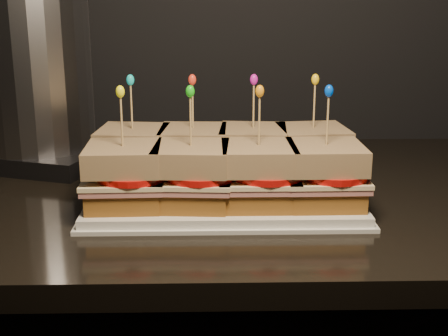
{
  "coord_description": "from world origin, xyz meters",
  "views": [
    {
      "loc": [
        -0.45,
        0.7,
        1.21
      ],
      "look_at": [
        -0.43,
        1.59,
        0.96
      ],
      "focal_mm": 50.0,
      "sensor_mm": 36.0,
      "label": 1
    }
  ],
  "objects": [
    {
      "name": "sandwich_0_frill",
      "position": [
        -0.57,
        1.65,
        1.08
      ],
      "size": [
        0.01,
        0.01,
        0.02
      ],
      "primitive_type": "ellipsoid",
      "color": "#12BDB8",
      "rests_on": "sandwich_0_pick"
    },
    {
      "name": "sandwich_3_tomato",
      "position": [
        -0.28,
        1.64,
        0.97
      ],
      "size": [
        0.1,
        0.1,
        0.01
      ],
      "primitive_type": "cylinder",
      "color": "red",
      "rests_on": "sandwich_3_cheese"
    },
    {
      "name": "sandwich_5_frill",
      "position": [
        -0.48,
        1.53,
        1.08
      ],
      "size": [
        0.01,
        0.01,
        0.02
      ],
      "primitive_type": "ellipsoid",
      "color": "#1BB714",
      "rests_on": "sandwich_5_pick"
    },
    {
      "name": "sandwich_6_bread_bot",
      "position": [
        -0.38,
        1.53,
        0.93
      ],
      "size": [
        0.1,
        0.1,
        0.03
      ],
      "primitive_type": "cube",
      "rotation": [
        0.0,
        0.0,
        -0.0
      ],
      "color": "brown",
      "rests_on": "platter"
    },
    {
      "name": "granite_slab",
      "position": [
        -0.37,
        1.67,
        0.88
      ],
      "size": [
        2.26,
        0.69,
        0.04
      ],
      "primitive_type": "cube",
      "color": "black",
      "rests_on": "cabinet"
    },
    {
      "name": "appliance",
      "position": [
        -0.77,
        1.83,
        1.07
      ],
      "size": [
        0.25,
        0.21,
        0.33
      ],
      "primitive_type": null,
      "color": "silver",
      "rests_on": "granite_slab"
    },
    {
      "name": "sandwich_7_bread_bot",
      "position": [
        -0.29,
        1.53,
        0.93
      ],
      "size": [
        0.1,
        0.1,
        0.03
      ],
      "primitive_type": "cube",
      "rotation": [
        0.0,
        0.0,
        0.01
      ],
      "color": "brown",
      "rests_on": "platter"
    },
    {
      "name": "sandwich_5_ham",
      "position": [
        -0.48,
        1.53,
        0.95
      ],
      "size": [
        0.12,
        0.11,
        0.01
      ],
      "primitive_type": "cube",
      "rotation": [
        0.0,
        0.0,
        -0.07
      ],
      "color": "#B1665A",
      "rests_on": "sandwich_5_bread_bot"
    },
    {
      "name": "sandwich_3_pick",
      "position": [
        -0.29,
        1.65,
        1.04
      ],
      "size": [
        0.0,
        0.0,
        0.09
      ],
      "primitive_type": "cylinder",
      "color": "tan",
      "rests_on": "sandwich_3_bread_top"
    },
    {
      "name": "sandwich_2_cheese",
      "position": [
        -0.38,
        1.65,
        0.96
      ],
      "size": [
        0.12,
        0.12,
        0.01
      ],
      "primitive_type": "cube",
      "rotation": [
        0.0,
        0.0,
        -0.09
      ],
      "color": "beige",
      "rests_on": "sandwich_2_ham"
    },
    {
      "name": "sandwich_3_cheese",
      "position": [
        -0.29,
        1.65,
        0.96
      ],
      "size": [
        0.12,
        0.12,
        0.01
      ],
      "primitive_type": "cube",
      "rotation": [
        0.0,
        0.0,
        0.1
      ],
      "color": "beige",
      "rests_on": "sandwich_3_ham"
    },
    {
      "name": "appliance_body",
      "position": [
        -0.77,
        1.83,
        1.07
      ],
      "size": [
        0.21,
        0.21,
        0.27
      ],
      "primitive_type": "cylinder",
      "color": "silver",
      "rests_on": "appliance_base"
    },
    {
      "name": "sandwich_5_cheese",
      "position": [
        -0.48,
        1.53,
        0.96
      ],
      "size": [
        0.12,
        0.12,
        0.01
      ],
      "primitive_type": "cube",
      "rotation": [
        0.0,
        0.0,
        -0.07
      ],
      "color": "beige",
      "rests_on": "sandwich_5_ham"
    },
    {
      "name": "sandwich_2_ham",
      "position": [
        -0.38,
        1.65,
        0.95
      ],
      "size": [
        0.12,
        0.12,
        0.01
      ],
      "primitive_type": "cube",
      "rotation": [
        0.0,
        0.0,
        -0.09
      ],
      "color": "#B1665A",
      "rests_on": "sandwich_2_bread_bot"
    },
    {
      "name": "sandwich_2_pick",
      "position": [
        -0.38,
        1.65,
        1.04
      ],
      "size": [
        0.0,
        0.0,
        0.09
      ],
      "primitive_type": "cylinder",
      "color": "tan",
      "rests_on": "sandwich_2_bread_top"
    },
    {
      "name": "sandwich_3_ham",
      "position": [
        -0.29,
        1.65,
        0.95
      ],
      "size": [
        0.12,
        0.12,
        0.01
      ],
      "primitive_type": "cube",
      "rotation": [
        0.0,
        0.0,
        0.1
      ],
      "color": "#B1665A",
      "rests_on": "sandwich_3_bread_bot"
    },
    {
      "name": "sandwich_7_ham",
      "position": [
        -0.29,
        1.53,
        0.95
      ],
      "size": [
        0.11,
        0.11,
        0.01
      ],
      "primitive_type": "cube",
      "rotation": [
        0.0,
        0.0,
        0.01
      ],
      "color": "#B1665A",
      "rests_on": "sandwich_7_bread_bot"
    },
    {
      "name": "sandwich_0_bread_top",
      "position": [
        -0.57,
        1.65,
        0.99
      ],
      "size": [
        0.11,
        0.11,
        0.03
      ],
      "primitive_type": "cube",
      "rotation": [
        0.0,
        0.0,
        -0.1
      ],
      "color": "#532F11",
      "rests_on": "sandwich_0_tomato"
    },
    {
      "name": "sandwich_7_bread_top",
      "position": [
        -0.29,
        1.53,
        0.99
      ],
      "size": [
        0.1,
        0.1,
        0.03
      ],
      "primitive_type": "cube",
      "rotation": [
        0.0,
        0.0,
        0.01
      ],
      "color": "#532F11",
      "rests_on": "sandwich_7_tomato"
    },
    {
      "name": "sandwich_1_tomato",
      "position": [
        -0.47,
        1.64,
        0.97
      ],
      "size": [
        0.1,
        0.1,
        0.01
      ],
      "primitive_type": "cylinder",
      "color": "red",
      "rests_on": "sandwich_1_cheese"
    },
    {
      "name": "sandwich_3_bread_top",
      "position": [
        -0.29,
        1.65,
        0.99
      ],
      "size": [
        0.11,
        0.11,
        0.03
      ],
      "primitive_type": "cube",
      "rotation": [
        0.0,
        0.0,
        0.1
      ],
      "color": "#532F11",
      "rests_on": "sandwich_3_tomato"
    },
    {
      "name": "sandwich_0_ham",
      "position": [
        -0.57,
        1.65,
        0.95
      ],
      "size": [
        0.12,
        0.12,
        0.01
      ],
      "primitive_type": "cube",
      "rotation": [
        0.0,
        0.0,
        -0.1
      ],
      "color": "#B1665A",
      "rests_on": "sandwich_0_bread_bot"
    },
    {
      "name": "sandwich_2_tomato",
      "position": [
        -0.37,
        1.64,
        0.97
      ],
      "size": [
        0.1,
        0.1,
        0.01
      ],
      "primitive_type": "cylinder",
      "color": "red",
      "rests_on": "sandwich_2_cheese"
    },
    {
      "name": "sandwich_4_pick",
      "position": [
        -0.57,
        1.53,
        1.04
      ],
      "size": [
        0.0,
        0.0,
        0.09
      ],
      "primitive_type": "cylinder",
      "color": "tan",
      "rests_on": "sandwich_4_bread_top"
    },
    {
      "name": "sandwich_5_bread_bot",
      "position": [
        -0.48,
        1.53,
        0.93
      ],
      "size": [
        0.11,
        0.11,
        0.03
      ],
      "primitive_type": "cube",
      "rotation": [
        0.0,
        0.0,
        -0.07
      ],
      "color": "brown",
      "rests_on": "platter"
    },
    {
      "name": "platter",
      "position": [
        -0.43,
        1.59,
        0.91
      ],
      "size": [
        0.39,
        0.24,
        0.02
      ],
      "primitive_type": "cube",
      "color": "white",
      "rests_on": "granite_slab"
    },
    {
      "name": "sandwich_1_bread_bot",
      "position": [
        -0.48,
        1.65,
        0.93
      ],
      "size": [
        0.1,
        0.1,
        0.03
      ],
      "primitive_type": "cube",
      "rotation": [
        0.0,
        0.0,
        -0.05
      ],
      "color": "brown",
      "rests_on": "platter"
    },
    {
      "name": "sandwich_1_ham",
      "position": [
        -0.48,
        1.65,
        0.95
      ],
      "size": [
        0.11,
        0.11,
        0.01
      ],
      "primitive_type": "cube",
      "rotation": [
        0.0,
        0.0,
        -0.05
      ],
      "color": "#B1665A",
      "rests_on": "sandwich_1_bread_bot"
    },
    {
      "name": "sandwich_5_bread_top",
      "position": [
        -0.48,
        1.53,
        0.99
      ],
      "size": [
        0.11,
        0.11,
        0.03
      ],
      "primitive_type": "cube",
      "rotation": [
        0.0,
        0.0,
        -0.07
      ],
      "color": "#532F11",
      "rests_on": "sandwich_5_tomato"
    },
    {
      "name": "sandwich_4_ham",
      "position": [
        -0.57,
        1.53,
        0.95
      ],
      "size": [
        0.11,
        0.11,
        0.01
      ],
      "primitive_type": "cube",
      "rotation": [
        0.0,
        0.0,
        0.03
      ],
      "color": "#B1665A",
      "rests_on": "sandwich_4_bread_bot"
    },
    {
      "name": "sandwich_0_bread_bot",
      "position": [
        -0.57,
        1.65,
        0.93
      ],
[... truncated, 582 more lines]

